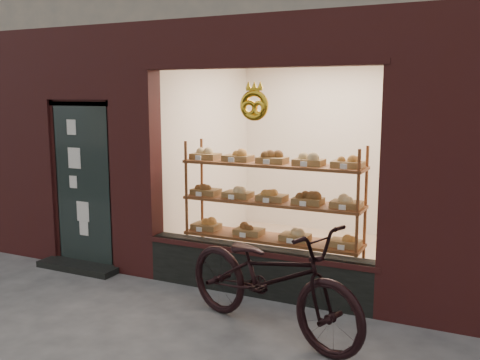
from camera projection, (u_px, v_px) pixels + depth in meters
The scene contains 2 objects.
display_shelf at pixel (272, 211), 6.38m from camera, with size 2.20×0.45×1.70m.
bicycle at pixel (270, 277), 5.07m from camera, with size 0.74×2.11×1.11m, color black.
Camera 1 is at (2.81, -3.24, 2.28)m, focal length 40.00 mm.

